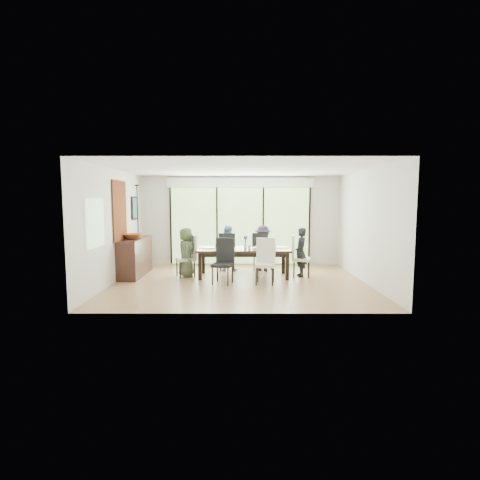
{
  "coord_description": "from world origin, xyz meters",
  "views": [
    {
      "loc": [
        0.01,
        -8.85,
        1.96
      ],
      "look_at": [
        0.0,
        0.25,
        1.0
      ],
      "focal_mm": 28.0,
      "sensor_mm": 36.0,
      "label": 1
    }
  ],
  "objects_px": {
    "bowl": "(133,236)",
    "vase": "(245,246)",
    "chair_far_right": "(263,251)",
    "chair_right_end": "(302,256)",
    "person_far_right": "(263,248)",
    "chair_left_end": "(185,256)",
    "cup_a": "(217,246)",
    "chair_near_left": "(223,261)",
    "laptop": "(210,248)",
    "cup_b": "(249,247)",
    "person_left_end": "(186,252)",
    "person_right_end": "(301,252)",
    "table_top": "(243,249)",
    "person_far_left": "(227,248)",
    "cup_c": "(274,246)",
    "sideboard": "(135,257)",
    "chair_near_right": "(265,261)",
    "chair_far_left": "(227,251)"
  },
  "relations": [
    {
      "from": "person_left_end",
      "to": "person_far_left",
      "type": "height_order",
      "value": "same"
    },
    {
      "from": "person_right_end",
      "to": "laptop",
      "type": "relative_size",
      "value": 3.91
    },
    {
      "from": "cup_a",
      "to": "bowl",
      "type": "xyz_separation_m",
      "value": [
        -2.15,
        -0.07,
        0.26
      ]
    },
    {
      "from": "person_far_left",
      "to": "sideboard",
      "type": "bearing_deg",
      "value": 25.53
    },
    {
      "from": "chair_right_end",
      "to": "chair_far_right",
      "type": "relative_size",
      "value": 1.0
    },
    {
      "from": "table_top",
      "to": "person_far_right",
      "type": "bearing_deg",
      "value": 56.47
    },
    {
      "from": "chair_left_end",
      "to": "cup_c",
      "type": "distance_m",
      "value": 2.32
    },
    {
      "from": "cup_a",
      "to": "person_far_right",
      "type": "bearing_deg",
      "value": 28.55
    },
    {
      "from": "cup_a",
      "to": "cup_b",
      "type": "distance_m",
      "value": 0.89
    },
    {
      "from": "chair_right_end",
      "to": "bowl",
      "type": "xyz_separation_m",
      "value": [
        -4.35,
        0.08,
        0.5
      ]
    },
    {
      "from": "chair_near_left",
      "to": "laptop",
      "type": "xyz_separation_m",
      "value": [
        -0.35,
        0.77,
        0.21
      ]
    },
    {
      "from": "chair_right_end",
      "to": "sideboard",
      "type": "xyz_separation_m",
      "value": [
        -4.35,
        0.18,
        -0.05
      ]
    },
    {
      "from": "bowl",
      "to": "vase",
      "type": "bearing_deg",
      "value": -0.55
    },
    {
      "from": "chair_near_right",
      "to": "person_far_right",
      "type": "xyz_separation_m",
      "value": [
        0.05,
        1.7,
        0.09
      ]
    },
    {
      "from": "chair_near_right",
      "to": "laptop",
      "type": "relative_size",
      "value": 3.33
    },
    {
      "from": "cup_a",
      "to": "person_left_end",
      "type": "bearing_deg",
      "value": -169.11
    },
    {
      "from": "chair_right_end",
      "to": "chair_far_right",
      "type": "height_order",
      "value": "same"
    },
    {
      "from": "laptop",
      "to": "person_far_right",
      "type": "bearing_deg",
      "value": 18.37
    },
    {
      "from": "chair_far_right",
      "to": "cup_b",
      "type": "bearing_deg",
      "value": 90.64
    },
    {
      "from": "chair_right_end",
      "to": "cup_b",
      "type": "xyz_separation_m",
      "value": [
        -1.35,
        -0.1,
        0.24
      ]
    },
    {
      "from": "chair_far_right",
      "to": "vase",
      "type": "bearing_deg",
      "value": 81.46
    },
    {
      "from": "cup_a",
      "to": "chair_near_left",
      "type": "bearing_deg",
      "value": -78.91
    },
    {
      "from": "chair_far_right",
      "to": "person_right_end",
      "type": "xyz_separation_m",
      "value": [
        0.93,
        -0.85,
        0.09
      ]
    },
    {
      "from": "chair_far_right",
      "to": "person_far_right",
      "type": "distance_m",
      "value": 0.1
    },
    {
      "from": "chair_near_right",
      "to": "person_right_end",
      "type": "xyz_separation_m",
      "value": [
        0.98,
        0.87,
        0.09
      ]
    },
    {
      "from": "chair_far_left",
      "to": "bowl",
      "type": "bearing_deg",
      "value": 17.7
    },
    {
      "from": "chair_right_end",
      "to": "cup_a",
      "type": "distance_m",
      "value": 2.22
    },
    {
      "from": "chair_right_end",
      "to": "cup_c",
      "type": "relative_size",
      "value": 8.87
    },
    {
      "from": "person_left_end",
      "to": "person_far_right",
      "type": "height_order",
      "value": "same"
    },
    {
      "from": "chair_left_end",
      "to": "person_far_left",
      "type": "distance_m",
      "value": 1.34
    },
    {
      "from": "person_far_right",
      "to": "laptop",
      "type": "height_order",
      "value": "person_far_right"
    },
    {
      "from": "chair_near_left",
      "to": "person_far_right",
      "type": "height_order",
      "value": "person_far_right"
    },
    {
      "from": "vase",
      "to": "cup_a",
      "type": "bearing_deg",
      "value": 172.41
    },
    {
      "from": "chair_near_left",
      "to": "bowl",
      "type": "bearing_deg",
      "value": 172.83
    },
    {
      "from": "vase",
      "to": "laptop",
      "type": "xyz_separation_m",
      "value": [
        -0.9,
        -0.15,
        -0.05
      ]
    },
    {
      "from": "person_far_left",
      "to": "laptop",
      "type": "relative_size",
      "value": 3.91
    },
    {
      "from": "person_right_end",
      "to": "cup_b",
      "type": "xyz_separation_m",
      "value": [
        -1.33,
        -0.1,
        0.15
      ]
    },
    {
      "from": "person_far_left",
      "to": "sideboard",
      "type": "relative_size",
      "value": 0.73
    },
    {
      "from": "vase",
      "to": "cup_c",
      "type": "height_order",
      "value": "vase"
    },
    {
      "from": "chair_far_left",
      "to": "laptop",
      "type": "relative_size",
      "value": 3.33
    },
    {
      "from": "chair_near_right",
      "to": "laptop",
      "type": "bearing_deg",
      "value": 158.75
    },
    {
      "from": "chair_right_end",
      "to": "person_far_right",
      "type": "bearing_deg",
      "value": 58.05
    },
    {
      "from": "chair_left_end",
      "to": "cup_a",
      "type": "height_order",
      "value": "chair_left_end"
    },
    {
      "from": "cup_c",
      "to": "cup_a",
      "type": "bearing_deg",
      "value": 178.09
    },
    {
      "from": "chair_near_left",
      "to": "person_far_left",
      "type": "bearing_deg",
      "value": 103.11
    },
    {
      "from": "person_right_end",
      "to": "cup_a",
      "type": "distance_m",
      "value": 2.19
    },
    {
      "from": "chair_far_right",
      "to": "person_far_right",
      "type": "bearing_deg",
      "value": 113.47
    },
    {
      "from": "chair_far_right",
      "to": "person_right_end",
      "type": "relative_size",
      "value": 0.85
    },
    {
      "from": "chair_left_end",
      "to": "chair_near_left",
      "type": "relative_size",
      "value": 1.0
    },
    {
      "from": "chair_right_end",
      "to": "chair_far_left",
      "type": "distance_m",
      "value": 2.13
    }
  ]
}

